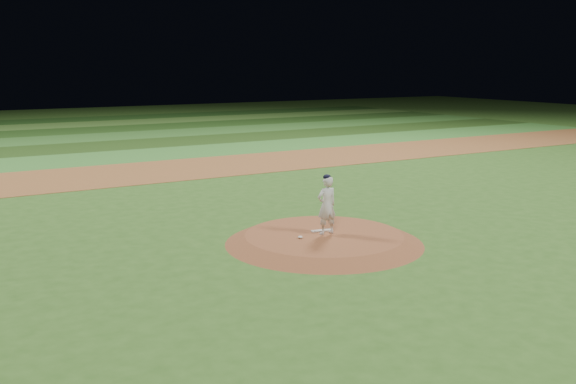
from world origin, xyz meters
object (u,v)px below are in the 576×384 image
Objects in this scene: rosin_bag at (300,237)px; pitchers_mound at (324,239)px; pitching_rubber at (322,230)px; pitcher_on_mound at (327,205)px.

pitchers_mound is at bearing 2.06° from rosin_bag.
pitchers_mound is 0.39m from pitching_rubber.
rosin_bag is at bearing -177.94° from pitchers_mound.
pitching_rubber is (0.14, 0.33, 0.14)m from pitchers_mound.
pitcher_on_mound is at bearing 2.53° from rosin_bag.
rosin_bag is (-0.93, -0.36, 0.02)m from pitching_rubber.
pitching_rubber is 0.36× the size of pitcher_on_mound.
pitcher_on_mound is at bearing -88.26° from pitching_rubber.
pitchers_mound is 42.60× the size of rosin_bag.
rosin_bag reaches higher than pitchers_mound.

